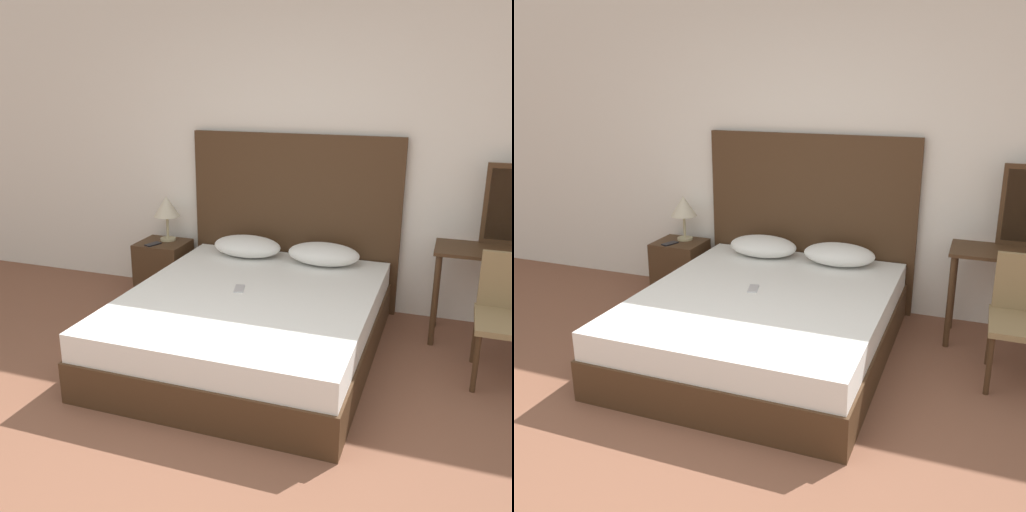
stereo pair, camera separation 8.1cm
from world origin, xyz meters
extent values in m
plane|color=brown|center=(0.00, 0.00, 0.00)|extent=(16.00, 16.00, 0.00)
cube|color=white|center=(0.00, 2.78, 1.35)|extent=(10.00, 0.06, 2.70)
cube|color=#422B19|center=(-0.12, 1.62, 0.14)|extent=(1.76, 2.12, 0.28)
cube|color=white|center=(-0.12, 1.62, 0.37)|extent=(1.72, 2.08, 0.19)
cube|color=#422B19|center=(-0.12, 2.71, 0.75)|extent=(1.85, 0.05, 1.50)
ellipsoid|color=white|center=(-0.46, 2.45, 0.56)|extent=(0.60, 0.37, 0.18)
ellipsoid|color=white|center=(0.22, 2.45, 0.56)|extent=(0.60, 0.37, 0.18)
cube|color=#B7B7BC|center=(-0.23, 1.67, 0.47)|extent=(0.11, 0.16, 0.01)
cube|color=#422B19|center=(-1.30, 2.48, 0.25)|extent=(0.44, 0.40, 0.50)
cylinder|color=tan|center=(-1.29, 2.56, 0.51)|extent=(0.14, 0.14, 0.02)
cylinder|color=tan|center=(-1.29, 2.56, 0.63)|extent=(0.02, 0.02, 0.21)
cone|color=beige|center=(-1.29, 2.56, 0.83)|extent=(0.24, 0.24, 0.19)
cube|color=black|center=(-1.35, 2.38, 0.51)|extent=(0.12, 0.16, 0.01)
cylinder|color=#422B19|center=(1.13, 2.20, 0.36)|extent=(0.04, 0.04, 0.72)
cylinder|color=#422B19|center=(1.13, 2.56, 0.36)|extent=(0.04, 0.04, 0.72)
cylinder|color=#422B19|center=(1.43, 1.58, 0.20)|extent=(0.04, 0.04, 0.40)
cylinder|color=#422B19|center=(1.43, 2.01, 0.20)|extent=(0.04, 0.04, 0.40)
camera|label=1|loc=(1.21, -1.98, 1.97)|focal=40.00mm
camera|label=2|loc=(1.28, -1.95, 1.97)|focal=40.00mm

